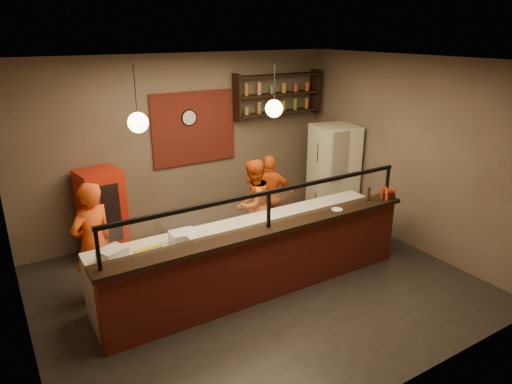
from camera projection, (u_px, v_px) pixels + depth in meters
floor at (257, 286)px, 6.74m from camera, size 6.00×6.00×0.00m
ceiling at (257, 61)px, 5.66m from camera, size 6.00×6.00×0.00m
wall_back at (184, 145)px, 8.20m from camera, size 6.00×0.00×6.00m
wall_left at (10, 231)px, 4.72m from camera, size 0.00×5.00×5.00m
wall_right at (408, 153)px, 7.67m from camera, size 0.00×5.00×5.00m
wall_front at (399, 257)px, 4.19m from camera, size 6.00×0.00×6.00m
brick_patch at (194, 128)px, 8.18m from camera, size 1.60×0.04×1.30m
service_counter at (268, 264)px, 6.33m from camera, size 4.60×0.25×1.00m
counter_ledge at (268, 229)px, 6.15m from camera, size 4.70×0.37×0.06m
worktop_cabinet at (250, 255)px, 6.75m from camera, size 4.60×0.75×0.85m
worktop at (250, 227)px, 6.60m from camera, size 4.60×0.75×0.05m
sneeze_guard at (269, 206)px, 6.03m from camera, size 4.50×0.05×0.52m
wall_shelving at (278, 94)px, 8.72m from camera, size 1.84×0.28×0.85m
wall_clock at (189, 118)px, 8.05m from camera, size 0.30×0.04×0.30m
pendant_left at (138, 122)px, 5.30m from camera, size 0.24×0.24×0.77m
pendant_right at (274, 108)px, 6.23m from camera, size 0.24×0.24×0.77m
cook_left at (93, 243)px, 6.15m from camera, size 0.73×0.62×1.71m
cook_mid at (253, 205)px, 7.69m from camera, size 0.93×0.83×1.56m
cook_right at (270, 196)px, 8.18m from camera, size 0.95×0.68×1.49m
fridge at (333, 173)px, 8.83m from camera, size 0.92×0.88×1.88m
red_cooler at (102, 214)px, 7.41m from camera, size 0.72×0.67×1.48m
pizza_dough at (271, 220)px, 6.77m from camera, size 0.61×0.61×0.01m
prep_tub_a at (113, 254)px, 5.57m from camera, size 0.39×0.36×0.16m
prep_tub_b at (183, 237)px, 6.02m from camera, size 0.34×0.28×0.16m
prep_tub_c at (198, 239)px, 5.98m from camera, size 0.33×0.26×0.16m
rolling_pin at (148, 248)px, 5.82m from camera, size 0.39×0.12×0.07m
condiment_caddy at (387, 195)px, 7.16m from camera, size 0.24×0.21×0.11m
pepper_mill at (369, 194)px, 7.05m from camera, size 0.06×0.06×0.21m
small_plate at (337, 209)px, 6.73m from camera, size 0.22×0.22×0.01m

